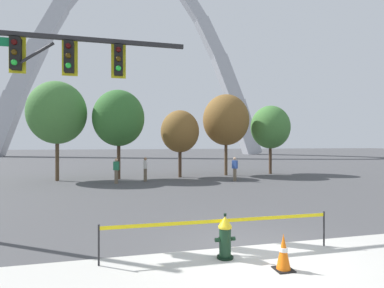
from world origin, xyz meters
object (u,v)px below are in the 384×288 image
object	(u,v)px
pedestrian_standing_center	(235,169)
pedestrian_walking_right	(116,171)
traffic_signal_gantry	(29,82)
pedestrian_walking_left	(145,169)
monument_arch	(135,65)
traffic_cone_by_hydrant	(283,252)
fire_hydrant	(225,237)

from	to	relation	value
pedestrian_standing_center	pedestrian_walking_right	bearing A→B (deg)	175.67
traffic_signal_gantry	pedestrian_walking_left	size ratio (longest dim) A/B	4.04
monument_arch	pedestrian_walking_right	size ratio (longest dim) A/B	35.49
traffic_cone_by_hydrant	monument_arch	bearing A→B (deg)	90.17
traffic_cone_by_hydrant	pedestrian_walking_right	bearing A→B (deg)	103.81
traffic_signal_gantry	pedestrian_walking_right	distance (m)	10.76
pedestrian_standing_center	monument_arch	bearing A→B (deg)	95.68
monument_arch	fire_hydrant	bearing A→B (deg)	-90.76
fire_hydrant	pedestrian_walking_right	size ratio (longest dim) A/B	0.62
traffic_cone_by_hydrant	pedestrian_walking_left	world-z (taller)	pedestrian_walking_left
traffic_signal_gantry	pedestrian_walking_right	size ratio (longest dim) A/B	4.04
traffic_signal_gantry	pedestrian_walking_left	world-z (taller)	traffic_signal_gantry
pedestrian_standing_center	pedestrian_walking_right	distance (m)	7.71
fire_hydrant	traffic_cone_by_hydrant	bearing A→B (deg)	-42.71
traffic_cone_by_hydrant	pedestrian_walking_left	distance (m)	14.69
traffic_cone_by_hydrant	monument_arch	distance (m)	60.86
traffic_signal_gantry	pedestrian_walking_left	distance (m)	11.93
pedestrian_walking_left	pedestrian_walking_right	bearing A→B (deg)	-159.17
traffic_cone_by_hydrant	pedestrian_walking_left	xyz separation A→B (m)	(-1.56, 14.60, 0.46)
pedestrian_walking_left	pedestrian_walking_right	distance (m)	1.99
traffic_signal_gantry	pedestrian_standing_center	distance (m)	14.09
traffic_cone_by_hydrant	pedestrian_standing_center	xyz separation A→B (m)	(4.28, 13.31, 0.46)
traffic_signal_gantry	monument_arch	world-z (taller)	monument_arch
traffic_cone_by_hydrant	traffic_signal_gantry	distance (m)	7.94
monument_arch	pedestrian_walking_right	xyz separation A→B (m)	(-3.25, -44.09, -18.03)
fire_hydrant	traffic_cone_by_hydrant	size ratio (longest dim) A/B	1.36
traffic_signal_gantry	traffic_cone_by_hydrant	bearing A→B (deg)	-34.89
fire_hydrant	traffic_signal_gantry	distance (m)	6.82
traffic_cone_by_hydrant	pedestrian_standing_center	bearing A→B (deg)	72.19
pedestrian_walking_left	pedestrian_standing_center	world-z (taller)	same
fire_hydrant	monument_arch	distance (m)	60.02
pedestrian_standing_center	pedestrian_walking_right	xyz separation A→B (m)	(-7.69, 0.58, 0.00)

